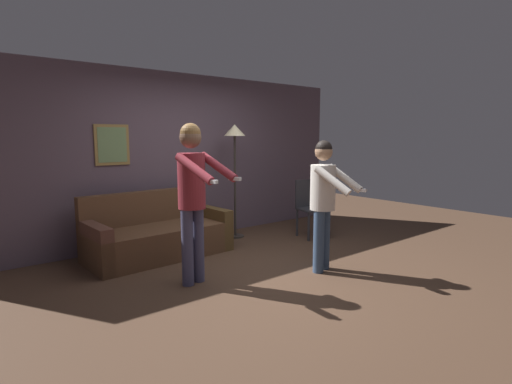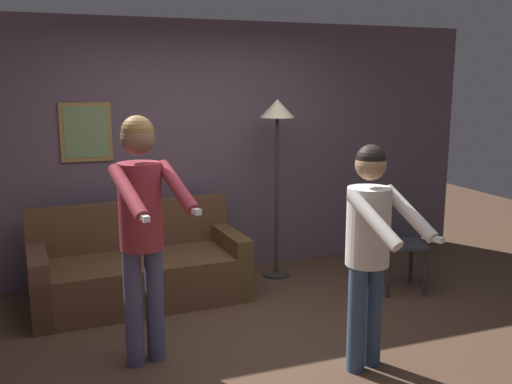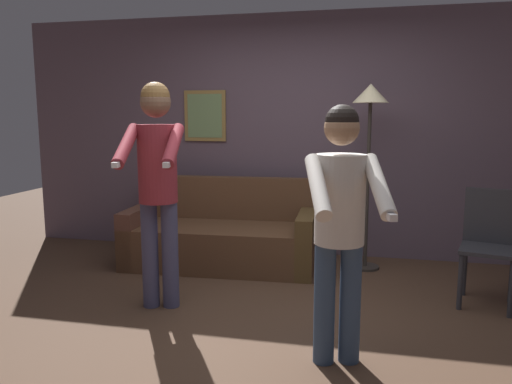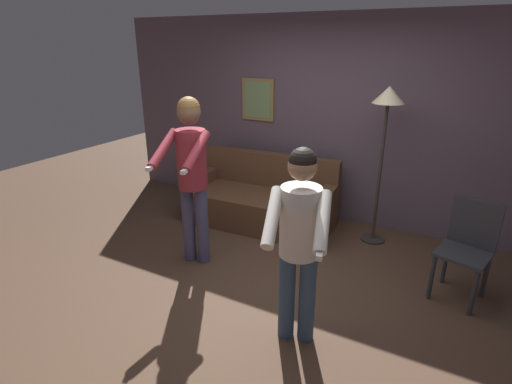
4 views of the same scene
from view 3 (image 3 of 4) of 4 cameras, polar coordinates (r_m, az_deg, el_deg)
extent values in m
plane|color=#4D3526|center=(3.81, 0.40, -14.81)|extent=(12.00, 12.00, 0.00)
cube|color=#594956|center=(5.48, 4.94, 6.41)|extent=(6.40, 0.06, 2.60)
cube|color=olive|center=(5.68, -5.84, 8.66)|extent=(0.48, 0.02, 0.56)
cube|color=#6C8B59|center=(5.66, -5.88, 8.65)|extent=(0.40, 0.01, 0.48)
cube|color=brown|center=(5.12, -4.02, -6.10)|extent=(1.94, 0.94, 0.42)
cube|color=brown|center=(5.37, -3.15, -0.65)|extent=(1.90, 0.23, 0.45)
cube|color=brown|center=(5.38, -13.09, -4.72)|extent=(0.20, 0.86, 0.58)
cube|color=#523C1F|center=(4.97, 5.80, -5.64)|extent=(0.20, 0.86, 0.58)
cylinder|color=#332D28|center=(5.20, 12.32, -8.35)|extent=(0.28, 0.28, 0.02)
cylinder|color=#332D28|center=(5.02, 12.63, 0.65)|extent=(0.04, 0.04, 1.62)
cone|color=#F9EAB7|center=(4.98, 12.98, 10.94)|extent=(0.34, 0.34, 0.18)
cylinder|color=#444364|center=(4.08, -12.01, -7.04)|extent=(0.13, 0.13, 0.85)
cylinder|color=#444364|center=(4.05, -9.78, -7.10)|extent=(0.13, 0.13, 0.85)
cylinder|color=maroon|center=(3.93, -11.21, 3.19)|extent=(0.30, 0.30, 0.60)
sphere|color=brown|center=(3.91, -11.42, 10.03)|extent=(0.23, 0.23, 0.23)
sphere|color=brown|center=(3.91, -11.43, 10.63)|extent=(0.22, 0.22, 0.22)
cylinder|color=maroon|center=(3.72, -14.61, 5.20)|extent=(0.20, 0.53, 0.31)
cube|color=white|center=(3.50, -15.57, 3.07)|extent=(0.07, 0.16, 0.04)
cylinder|color=maroon|center=(3.65, -9.43, 5.29)|extent=(0.20, 0.53, 0.31)
cube|color=white|center=(3.42, -10.09, 3.13)|extent=(0.07, 0.16, 0.04)
cylinder|color=#374D6D|center=(3.16, 7.82, -12.51)|extent=(0.13, 0.13, 0.76)
cylinder|color=#374D6D|center=(3.20, 10.70, -12.36)|extent=(0.13, 0.13, 0.76)
cylinder|color=silver|center=(3.01, 9.57, -0.84)|extent=(0.30, 0.30, 0.54)
sphere|color=#9E7556|center=(2.97, 9.78, 7.24)|extent=(0.21, 0.21, 0.21)
sphere|color=black|center=(2.97, 9.80, 7.95)|extent=(0.20, 0.20, 0.20)
cylinder|color=silver|center=(2.76, 7.09, 0.67)|extent=(0.21, 0.45, 0.33)
cylinder|color=silver|center=(2.84, 13.85, 0.71)|extent=(0.21, 0.45, 0.33)
cube|color=white|center=(2.68, 14.98, -2.62)|extent=(0.08, 0.16, 0.04)
cylinder|color=#2D2D33|center=(4.30, 22.32, -9.49)|extent=(0.04, 0.04, 0.45)
cylinder|color=#2D2D33|center=(4.29, 27.18, -9.85)|extent=(0.04, 0.04, 0.45)
cylinder|color=#2D2D33|center=(4.64, 22.72, -8.17)|extent=(0.04, 0.04, 0.45)
cylinder|color=#2D2D33|center=(4.63, 27.20, -8.50)|extent=(0.04, 0.04, 0.45)
cube|color=#2D2D33|center=(4.40, 25.05, -6.00)|extent=(0.51, 0.51, 0.03)
cube|color=#2D2D33|center=(4.53, 25.35, -2.48)|extent=(0.42, 0.14, 0.45)
camera|label=1|loc=(3.75, -80.87, 3.02)|focal=28.00mm
camera|label=2|loc=(2.24, -86.58, 12.90)|focal=40.00mm
camera|label=4|loc=(1.20, 79.02, 39.91)|focal=28.00mm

